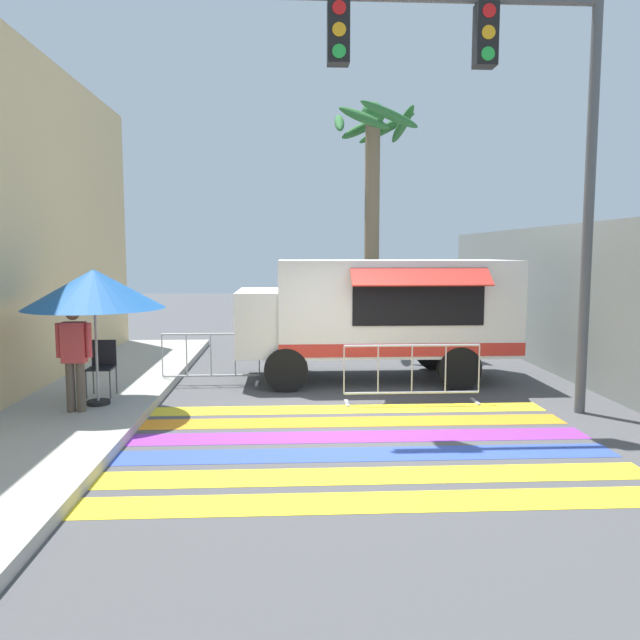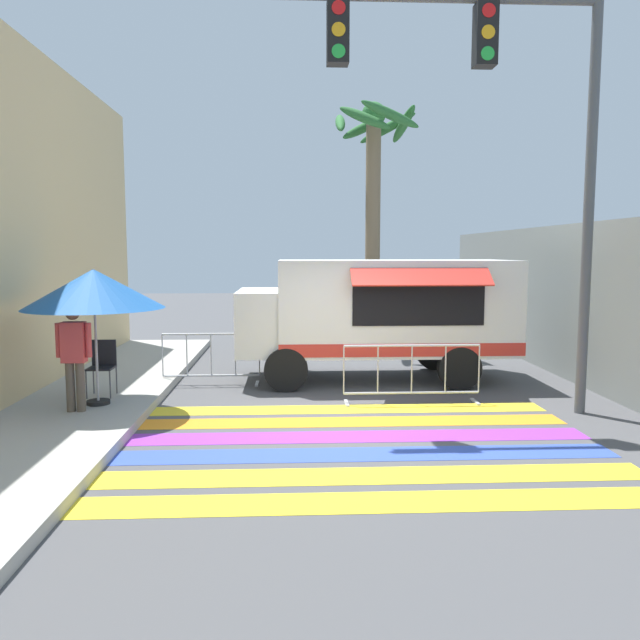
# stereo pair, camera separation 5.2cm
# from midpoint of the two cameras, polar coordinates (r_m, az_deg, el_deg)

# --- Properties ---
(ground_plane) EXTENTS (60.00, 60.00, 0.00)m
(ground_plane) POSITION_cam_midpoint_polar(r_m,az_deg,el_deg) (9.54, 2.76, -9.24)
(ground_plane) COLOR #4C4C4F
(concrete_wall_right) EXTENTS (0.20, 16.00, 3.10)m
(concrete_wall_right) POSITION_cam_midpoint_polar(r_m,az_deg,el_deg) (13.43, 21.88, 1.53)
(concrete_wall_right) COLOR gray
(concrete_wall_right) RESTS_ON ground_plane
(crosswalk_painted) EXTENTS (6.40, 4.36, 0.01)m
(crosswalk_painted) POSITION_cam_midpoint_polar(r_m,az_deg,el_deg) (8.42, 3.58, -11.32)
(crosswalk_painted) COLOR yellow
(crosswalk_painted) RESTS_ON ground_plane
(food_truck) EXTENTS (5.35, 2.65, 2.39)m
(food_truck) POSITION_cam_midpoint_polar(r_m,az_deg,el_deg) (12.42, 4.73, 0.95)
(food_truck) COLOR white
(food_truck) RESTS_ON ground_plane
(traffic_signal_pole) EXTENTS (5.03, 0.29, 6.60)m
(traffic_signal_pole) POSITION_cam_midpoint_polar(r_m,az_deg,el_deg) (10.19, 15.17, 18.68)
(traffic_signal_pole) COLOR #515456
(traffic_signal_pole) RESTS_ON ground_plane
(patio_umbrella) EXTENTS (2.15, 2.15, 2.14)m
(patio_umbrella) POSITION_cam_midpoint_polar(r_m,az_deg,el_deg) (10.29, -20.09, 2.66)
(patio_umbrella) COLOR black
(patio_umbrella) RESTS_ON sidewalk_left
(folding_chair) EXTENTS (0.41, 0.41, 0.92)m
(folding_chair) POSITION_cam_midpoint_polar(r_m,az_deg,el_deg) (11.09, -19.40, -3.66)
(folding_chair) COLOR #4C4C51
(folding_chair) RESTS_ON sidewalk_left
(vendor_person) EXTENTS (0.53, 0.21, 1.60)m
(vendor_person) POSITION_cam_midpoint_polar(r_m,az_deg,el_deg) (10.02, -21.69, -2.77)
(vendor_person) COLOR brown
(vendor_person) RESTS_ON sidewalk_left
(barricade_front) EXTENTS (2.32, 0.44, 1.01)m
(barricade_front) POSITION_cam_midpoint_polar(r_m,az_deg,el_deg) (10.63, 8.26, -4.90)
(barricade_front) COLOR #B7BABF
(barricade_front) RESTS_ON ground_plane
(barricade_side) EXTENTS (1.87, 0.44, 1.01)m
(barricade_side) POSITION_cam_midpoint_polar(r_m,az_deg,el_deg) (12.15, -10.06, -3.59)
(barricade_side) COLOR #B7BABF
(barricade_side) RESTS_ON ground_plane
(palm_tree) EXTENTS (2.20, 2.42, 6.26)m
(palm_tree) POSITION_cam_midpoint_polar(r_m,az_deg,el_deg) (16.13, 4.76, 12.42)
(palm_tree) COLOR #7A664C
(palm_tree) RESTS_ON ground_plane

